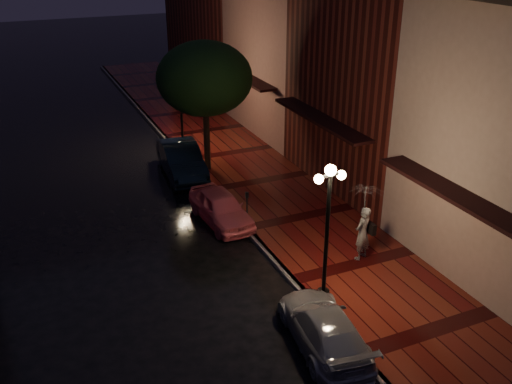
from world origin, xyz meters
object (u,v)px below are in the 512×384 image
street_tree (205,81)px  parking_meter (247,205)px  silver_car (324,328)px  woman_with_umbrella (365,211)px  pink_car (221,207)px  streetlamp_far (181,101)px  streetlamp_near (327,226)px  navy_car (181,160)px

street_tree → parking_meter: (-0.46, -5.67, -3.32)m
silver_car → woman_with_umbrella: 4.75m
woman_with_umbrella → parking_meter: (-2.52, 3.80, -0.96)m
pink_car → silver_car: 7.75m
streetlamp_far → woman_with_umbrella: 12.71m
woman_with_umbrella → parking_meter: bearing=-80.1°
woman_with_umbrella → parking_meter: woman_with_umbrella is taller
streetlamp_near → pink_car: size_ratio=1.19×
pink_car → parking_meter: parking_meter is taller
parking_meter → streetlamp_far: bearing=103.3°
streetlamp_far → street_tree: street_tree is taller
streetlamp_far → parking_meter: streetlamp_far is taller
streetlamp_near → parking_meter: size_ratio=3.35×
navy_car → parking_meter: (0.75, -5.82, 0.19)m
pink_car → navy_car: size_ratio=0.82×
streetlamp_far → silver_car: bearing=-93.5°
navy_car → streetlamp_near: bearing=-80.7°
streetlamp_near → pink_car: streetlamp_near is taller
street_tree → parking_meter: size_ratio=4.51×
streetlamp_near → silver_car: 2.79m
pink_car → silver_car: bearing=-94.0°
streetlamp_far → pink_car: streetlamp_far is taller
pink_car → streetlamp_near: bearing=-85.2°
streetlamp_near → navy_car: (-0.95, 11.14, -1.87)m
streetlamp_far → woman_with_umbrella: (2.32, -12.48, -0.71)m
streetlamp_far → streetlamp_near: bearing=-90.0°
street_tree → silver_car: (-1.21, -12.65, -3.67)m
street_tree → woman_with_umbrella: street_tree is taller
streetlamp_near → navy_car: streetlamp_near is taller
streetlamp_near → silver_car: size_ratio=1.09×
pink_car → parking_meter: (0.75, -0.76, 0.31)m
pink_car → silver_car: size_ratio=0.92×
pink_car → woman_with_umbrella: size_ratio=1.38×
street_tree → pink_car: 6.22m
streetlamp_far → woman_with_umbrella: streetlamp_far is taller
streetlamp_near → streetlamp_far: size_ratio=1.00×
streetlamp_near → woman_with_umbrella: 2.87m
streetlamp_near → parking_meter: bearing=92.2°
pink_car → street_tree: bearing=72.1°
streetlamp_far → street_tree: 3.44m
silver_car → streetlamp_far: bearing=-85.8°
streetlamp_near → streetlamp_far: 14.00m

